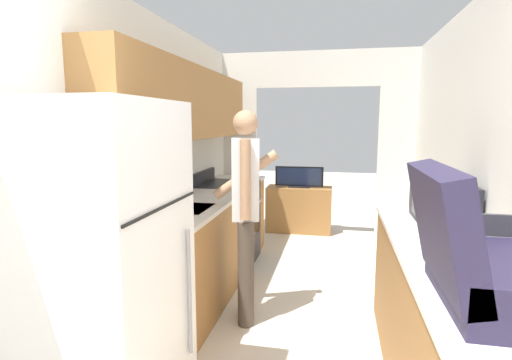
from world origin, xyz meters
TOP-DOWN VIEW (x-y plane):
  - wall_left at (-1.19, 1.94)m, footprint 0.38×6.69m
  - wall_right at (1.26, 1.54)m, footprint 0.06×6.69m
  - wall_far_with_doorway at (0.00, 4.32)m, footprint 2.87×0.06m
  - counter_left at (-0.93, 2.33)m, footprint 0.62×2.99m
  - counter_right at (0.93, 1.35)m, footprint 0.62×2.24m
  - refrigerator at (-0.85, 0.71)m, footprint 0.79×0.76m
  - range_oven at (-0.93, 3.37)m, footprint 0.66×0.76m
  - person at (-0.41, 2.07)m, footprint 0.55×0.43m
  - suitcase at (0.85, 0.67)m, footprint 0.56×0.65m
  - microwave at (1.03, 2.03)m, footprint 0.38×0.46m
  - book_stack at (0.95, 1.39)m, footprint 0.23×0.30m
  - tv_cabinet at (-0.25, 4.85)m, footprint 0.94×0.42m
  - television at (-0.25, 4.80)m, footprint 0.69×0.16m

SIDE VIEW (x-z plane):
  - tv_cabinet at x=-0.25m, z-range 0.00..0.66m
  - counter_right at x=0.93m, z-range 0.00..0.92m
  - counter_left at x=-0.93m, z-range 0.00..0.92m
  - range_oven at x=-0.93m, z-range -0.06..0.99m
  - television at x=-0.25m, z-range 0.66..0.96m
  - refrigerator at x=-0.85m, z-range 0.00..1.71m
  - person at x=-0.41m, z-range 0.07..1.77m
  - book_stack at x=0.95m, z-range 0.92..1.02m
  - microwave at x=1.03m, z-range 0.92..1.18m
  - suitcase at x=0.85m, z-range 0.82..1.35m
  - wall_right at x=1.26m, z-range 0.00..2.50m
  - wall_far_with_doorway at x=0.00m, z-range 0.18..2.68m
  - wall_left at x=-1.19m, z-range 0.20..2.70m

